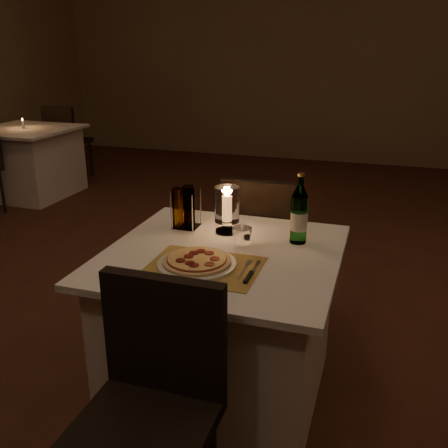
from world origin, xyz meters
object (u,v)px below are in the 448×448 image
(chair_near, at_px, (153,389))
(plate, at_px, (197,264))
(pizza, at_px, (197,260))
(chair_far, at_px, (261,236))
(neighbor_table_left, at_px, (28,162))
(tumbler, at_px, (242,237))
(water_bottle, at_px, (299,215))
(main_table, at_px, (223,325))
(hurricane_candle, at_px, (227,206))

(chair_near, height_order, plate, chair_near)
(pizza, bearing_deg, chair_far, 86.81)
(neighbor_table_left, bearing_deg, chair_far, -30.77)
(chair_near, relative_size, chair_far, 1.00)
(tumbler, xyz_separation_m, water_bottle, (0.23, 0.13, 0.08))
(chair_near, height_order, neighbor_table_left, chair_near)
(main_table, xyz_separation_m, chair_near, (0.00, -0.71, 0.18))
(tumbler, height_order, water_bottle, water_bottle)
(chair_far, xyz_separation_m, neighbor_table_left, (-3.09, 1.84, -0.18))
(water_bottle, xyz_separation_m, hurricane_candle, (-0.34, 0.02, 0.00))
(tumbler, height_order, hurricane_candle, hurricane_candle)
(water_bottle, relative_size, hurricane_candle, 1.42)
(plate, relative_size, hurricane_candle, 1.42)
(chair_far, bearing_deg, hurricane_candle, -96.25)
(pizza, relative_size, tumbler, 3.12)
(main_table, bearing_deg, pizza, -105.45)
(plate, bearing_deg, chair_near, -84.65)
(plate, distance_m, hurricane_candle, 0.43)
(water_bottle, relative_size, neighbor_table_left, 0.32)
(plate, bearing_deg, tumbler, 66.22)
(main_table, bearing_deg, water_bottle, 35.63)
(plate, height_order, neighbor_table_left, plate)
(chair_far, distance_m, pizza, 0.92)
(pizza, relative_size, water_bottle, 0.87)
(hurricane_candle, bearing_deg, chair_far, 83.75)
(main_table, distance_m, neighbor_table_left, 4.01)
(chair_far, distance_m, tumbler, 0.68)
(hurricane_candle, xyz_separation_m, neighbor_table_left, (-3.04, 2.33, -0.50))
(main_table, xyz_separation_m, pizza, (-0.05, -0.18, 0.39))
(neighbor_table_left, bearing_deg, plate, -41.95)
(plate, distance_m, water_bottle, 0.53)
(pizza, distance_m, neighbor_table_left, 4.11)
(chair_near, relative_size, hurricane_candle, 3.99)
(chair_near, distance_m, pizza, 0.58)
(main_table, bearing_deg, plate, -105.52)
(chair_near, relative_size, plate, 2.81)
(main_table, height_order, chair_far, chair_far)
(chair_far, bearing_deg, neighbor_table_left, 149.23)
(water_bottle, xyz_separation_m, neighbor_table_left, (-3.39, 2.35, -0.50))
(chair_near, bearing_deg, water_bottle, 72.48)
(pizza, xyz_separation_m, tumbler, (0.11, 0.26, 0.02))
(main_table, relative_size, neighbor_table_left, 1.00)
(chair_near, xyz_separation_m, neighbor_table_left, (-3.09, 3.27, -0.18))
(water_bottle, height_order, neighbor_table_left, water_bottle)
(chair_near, bearing_deg, hurricane_candle, 93.22)
(chair_near, relative_size, neighbor_table_left, 0.90)
(chair_far, distance_m, neighbor_table_left, 3.61)
(main_table, bearing_deg, tumbler, 50.88)
(chair_far, xyz_separation_m, tumbler, (0.06, -0.64, 0.24))
(chair_far, bearing_deg, pizza, -93.19)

